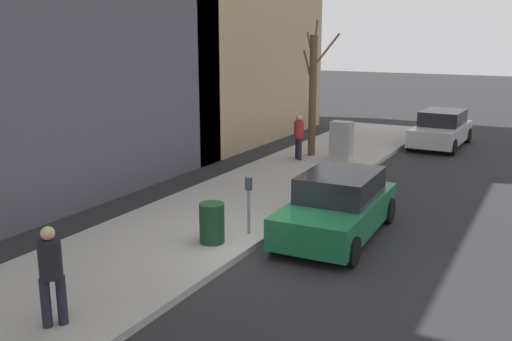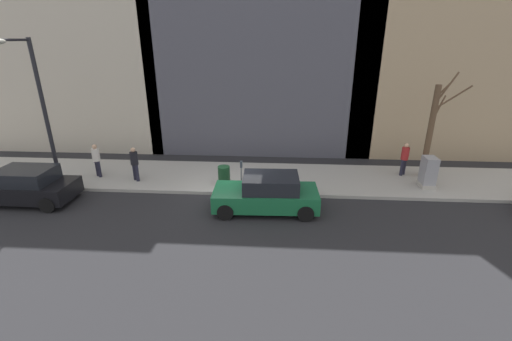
{
  "view_description": "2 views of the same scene",
  "coord_description": "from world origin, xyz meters",
  "px_view_note": "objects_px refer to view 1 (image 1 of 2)",
  "views": [
    {
      "loc": [
        -5.62,
        10.64,
        4.68
      ],
      "look_at": [
        0.93,
        -1.59,
        1.34
      ],
      "focal_mm": 40.0,
      "sensor_mm": 36.0,
      "label": 1
    },
    {
      "loc": [
        -13.83,
        -1.97,
        6.59
      ],
      "look_at": [
        0.84,
        -0.98,
        0.91
      ],
      "focal_mm": 24.0,
      "sensor_mm": 36.0,
      "label": 2
    }
  ],
  "objects_px": {
    "parked_car_silver": "(441,129)",
    "parked_car_green": "(338,206)",
    "pedestrian_midblock": "(51,270)",
    "utility_box": "(341,141)",
    "bare_tree": "(313,92)",
    "pedestrian_near_meter": "(299,134)",
    "trash_bin": "(212,223)",
    "parking_meter": "(249,199)"
  },
  "relations": [
    {
      "from": "parked_car_silver",
      "to": "parked_car_green",
      "type": "bearing_deg",
      "value": 92.07
    },
    {
      "from": "bare_tree",
      "to": "pedestrian_near_meter",
      "type": "bearing_deg",
      "value": 83.36
    },
    {
      "from": "parked_car_green",
      "to": "parking_meter",
      "type": "relative_size",
      "value": 3.15
    },
    {
      "from": "parked_car_green",
      "to": "pedestrian_midblock",
      "type": "bearing_deg",
      "value": 67.99
    },
    {
      "from": "parked_car_silver",
      "to": "pedestrian_near_meter",
      "type": "xyz_separation_m",
      "value": [
        4.0,
        5.84,
        0.35
      ]
    },
    {
      "from": "utility_box",
      "to": "trash_bin",
      "type": "height_order",
      "value": "utility_box"
    },
    {
      "from": "parked_car_green",
      "to": "parked_car_silver",
      "type": "bearing_deg",
      "value": -91.78
    },
    {
      "from": "parked_car_silver",
      "to": "pedestrian_near_meter",
      "type": "relative_size",
      "value": 2.57
    },
    {
      "from": "parked_car_silver",
      "to": "pedestrian_midblock",
      "type": "height_order",
      "value": "pedestrian_midblock"
    },
    {
      "from": "bare_tree",
      "to": "trash_bin",
      "type": "height_order",
      "value": "bare_tree"
    },
    {
      "from": "pedestrian_midblock",
      "to": "trash_bin",
      "type": "bearing_deg",
      "value": 35.21
    },
    {
      "from": "parked_car_silver",
      "to": "bare_tree",
      "type": "relative_size",
      "value": 0.84
    },
    {
      "from": "parked_car_green",
      "to": "trash_bin",
      "type": "bearing_deg",
      "value": 42.3
    },
    {
      "from": "utility_box",
      "to": "bare_tree",
      "type": "relative_size",
      "value": 0.28
    },
    {
      "from": "bare_tree",
      "to": "parking_meter",
      "type": "bearing_deg",
      "value": 103.63
    },
    {
      "from": "pedestrian_near_meter",
      "to": "pedestrian_midblock",
      "type": "bearing_deg",
      "value": 141.45
    },
    {
      "from": "utility_box",
      "to": "parked_car_silver",
      "type": "bearing_deg",
      "value": -116.3
    },
    {
      "from": "parked_car_green",
      "to": "pedestrian_near_meter",
      "type": "bearing_deg",
      "value": -60.95
    },
    {
      "from": "bare_tree",
      "to": "utility_box",
      "type": "bearing_deg",
      "value": 164.66
    },
    {
      "from": "trash_bin",
      "to": "bare_tree",
      "type": "bearing_deg",
      "value": -80.08
    },
    {
      "from": "parked_car_silver",
      "to": "parked_car_green",
      "type": "height_order",
      "value": "same"
    },
    {
      "from": "parked_car_green",
      "to": "utility_box",
      "type": "height_order",
      "value": "utility_box"
    },
    {
      "from": "parking_meter",
      "to": "pedestrian_midblock",
      "type": "distance_m",
      "value": 5.24
    },
    {
      "from": "parked_car_silver",
      "to": "utility_box",
      "type": "distance_m",
      "value": 5.82
    },
    {
      "from": "bare_tree",
      "to": "pedestrian_midblock",
      "type": "distance_m",
      "value": 14.27
    },
    {
      "from": "parking_meter",
      "to": "pedestrian_midblock",
      "type": "xyz_separation_m",
      "value": [
        0.65,
        5.2,
        0.11
      ]
    },
    {
      "from": "parked_car_green",
      "to": "trash_bin",
      "type": "relative_size",
      "value": 4.73
    },
    {
      "from": "parked_car_green",
      "to": "bare_tree",
      "type": "relative_size",
      "value": 0.84
    },
    {
      "from": "trash_bin",
      "to": "pedestrian_midblock",
      "type": "bearing_deg",
      "value": 87.3
    },
    {
      "from": "bare_tree",
      "to": "pedestrian_near_meter",
      "type": "height_order",
      "value": "bare_tree"
    },
    {
      "from": "utility_box",
      "to": "pedestrian_near_meter",
      "type": "distance_m",
      "value": 1.58
    },
    {
      "from": "utility_box",
      "to": "pedestrian_near_meter",
      "type": "bearing_deg",
      "value": 23.71
    },
    {
      "from": "bare_tree",
      "to": "pedestrian_near_meter",
      "type": "distance_m",
      "value": 1.78
    },
    {
      "from": "bare_tree",
      "to": "pedestrian_midblock",
      "type": "xyz_separation_m",
      "value": [
        -1.51,
        14.12,
        -1.48
      ]
    },
    {
      "from": "utility_box",
      "to": "parked_car_green",
      "type": "bearing_deg",
      "value": 109.32
    },
    {
      "from": "parked_car_green",
      "to": "pedestrian_midblock",
      "type": "distance_m",
      "value": 6.86
    },
    {
      "from": "parked_car_silver",
      "to": "bare_tree",
      "type": "height_order",
      "value": "bare_tree"
    },
    {
      "from": "parking_meter",
      "to": "pedestrian_near_meter",
      "type": "bearing_deg",
      "value": -73.99
    },
    {
      "from": "pedestrian_midblock",
      "to": "parked_car_green",
      "type": "bearing_deg",
      "value": 17.64
    },
    {
      "from": "parked_car_green",
      "to": "bare_tree",
      "type": "height_order",
      "value": "bare_tree"
    },
    {
      "from": "trash_bin",
      "to": "parked_car_silver",
      "type": "bearing_deg",
      "value": -98.46
    },
    {
      "from": "parked_car_green",
      "to": "pedestrian_midblock",
      "type": "height_order",
      "value": "pedestrian_midblock"
    }
  ]
}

